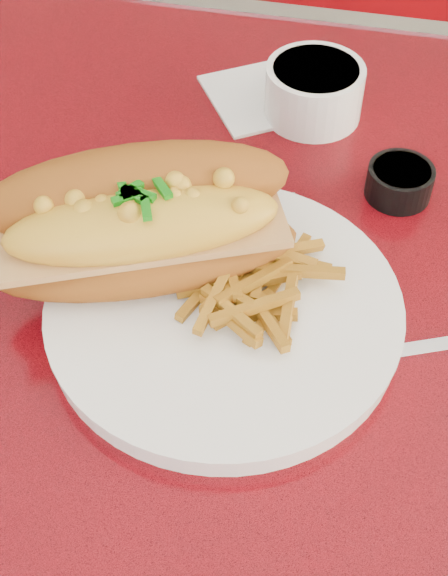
% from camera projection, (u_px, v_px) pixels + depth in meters
% --- Properties ---
extents(diner_table, '(1.23, 0.83, 0.77)m').
position_uv_depth(diner_table, '(232.00, 355.00, 0.83)').
color(diner_table, red).
rests_on(diner_table, ground).
extents(booth_bench_far, '(1.20, 0.51, 0.90)m').
position_uv_depth(booth_bench_far, '(316.00, 130.00, 1.59)').
color(booth_bench_far, maroon).
rests_on(booth_bench_far, ground).
extents(dinner_plate, '(0.29, 0.29, 0.02)m').
position_uv_depth(dinner_plate, '(224.00, 311.00, 0.65)').
color(dinner_plate, white).
rests_on(dinner_plate, diner_table).
extents(mac_hoagie, '(0.28, 0.21, 0.11)m').
position_uv_depth(mac_hoagie, '(141.00, 223.00, 0.63)').
color(mac_hoagie, '#985318').
rests_on(mac_hoagie, dinner_plate).
extents(fries_pile, '(0.14, 0.13, 0.03)m').
position_uv_depth(fries_pile, '(247.00, 281.00, 0.64)').
color(fries_pile, '#C08320').
rests_on(fries_pile, dinner_plate).
extents(fork, '(0.06, 0.16, 0.00)m').
position_uv_depth(fork, '(297.00, 257.00, 0.67)').
color(fork, silver).
rests_on(fork, dinner_plate).
extents(gravy_ramekin, '(0.13, 0.13, 0.06)m').
position_uv_depth(gravy_ramekin, '(314.00, 90.00, 0.81)').
color(gravy_ramekin, white).
rests_on(gravy_ramekin, diner_table).
extents(sauce_cup_right, '(0.08, 0.08, 0.03)m').
position_uv_depth(sauce_cup_right, '(400.00, 181.00, 0.74)').
color(sauce_cup_right, black).
rests_on(sauce_cup_right, diner_table).
extents(knife, '(0.17, 0.08, 0.01)m').
position_uv_depth(knife, '(376.00, 357.00, 0.63)').
color(knife, silver).
rests_on(knife, diner_table).
extents(paper_napkin, '(0.16, 0.16, 0.00)m').
position_uv_depth(paper_napkin, '(265.00, 95.00, 0.85)').
color(paper_napkin, white).
rests_on(paper_napkin, diner_table).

